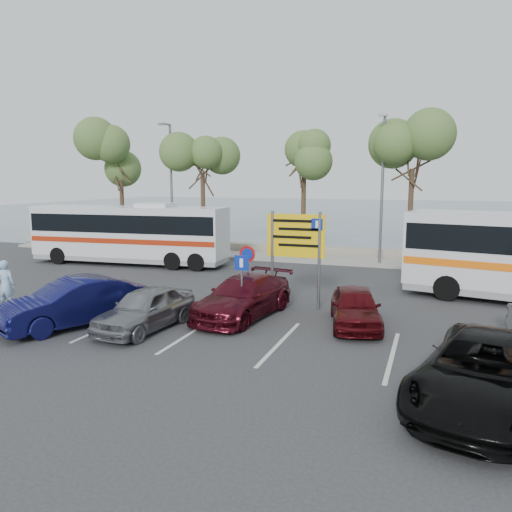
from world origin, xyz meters
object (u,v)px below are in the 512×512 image
(car_blue, at_px, (74,303))
(car_maroon, at_px, (243,297))
(direction_sign, at_px, (296,243))
(car_red, at_px, (355,307))
(coach_bus_left, at_px, (129,236))
(car_silver_a, at_px, (145,309))
(street_lamp_left, at_px, (171,182))
(street_lamp_right, at_px, (382,182))
(suv_black, at_px, (487,373))
(pedestrian_near, at_px, (6,285))

(car_blue, height_order, car_maroon, car_blue)
(direction_sign, xyz_separation_m, car_red, (2.50, -1.70, -1.78))
(coach_bus_left, relative_size, car_silver_a, 2.84)
(street_lamp_left, height_order, street_lamp_right, same)
(car_maroon, bearing_deg, suv_black, -25.04)
(car_silver_a, relative_size, car_red, 1.05)
(direction_sign, xyz_separation_m, car_maroon, (-1.36, -1.88, -1.73))
(street_lamp_left, xyz_separation_m, pedestrian_near, (1.00, -14.20, -3.68))
(suv_black, bearing_deg, car_red, 139.12)
(car_silver_a, relative_size, pedestrian_near, 2.17)
(street_lamp_left, bearing_deg, car_red, -41.68)
(street_lamp_left, relative_size, pedestrian_near, 4.37)
(coach_bus_left, height_order, car_red, coach_bus_left)
(car_silver_a, bearing_deg, street_lamp_left, 121.85)
(car_silver_a, xyz_separation_m, car_red, (6.26, 2.63, -0.03))
(coach_bus_left, bearing_deg, direction_sign, -28.31)
(car_maroon, distance_m, car_red, 3.86)
(suv_black, bearing_deg, car_silver_a, -179.51)
(car_blue, xyz_separation_m, suv_black, (12.16, -1.89, -0.02))
(car_maroon, bearing_deg, street_lamp_left, 136.53)
(direction_sign, relative_size, suv_black, 0.66)
(car_silver_a, relative_size, suv_black, 0.73)
(car_silver_a, bearing_deg, pedestrian_near, -178.63)
(car_silver_a, xyz_separation_m, car_maroon, (2.40, 2.45, 0.03))
(car_red, distance_m, pedestrian_near, 12.69)
(suv_black, xyz_separation_m, pedestrian_near, (-16.00, 2.82, 0.16))
(street_lamp_right, distance_m, suv_black, 17.90)
(street_lamp_right, height_order, pedestrian_near, street_lamp_right)
(direction_sign, height_order, car_silver_a, direction_sign)
(coach_bus_left, xyz_separation_m, car_maroon, (9.99, -7.99, -0.91))
(coach_bus_left, height_order, car_maroon, coach_bus_left)
(street_lamp_right, distance_m, car_red, 12.66)
(car_silver_a, xyz_separation_m, suv_black, (9.76, -2.37, 0.08))
(car_maroon, xyz_separation_m, suv_black, (7.36, -4.82, 0.06))
(street_lamp_right, distance_m, car_silver_a, 16.22)
(street_lamp_right, height_order, car_red, street_lamp_right)
(pedestrian_near, bearing_deg, street_lamp_left, -104.84)
(street_lamp_left, bearing_deg, car_blue, -72.25)
(street_lamp_left, bearing_deg, car_maroon, -51.67)
(direction_sign, distance_m, car_silver_a, 6.00)
(coach_bus_left, xyz_separation_m, car_red, (13.85, -7.81, -0.97))
(car_silver_a, distance_m, car_red, 6.79)
(car_red, bearing_deg, car_blue, -173.32)
(street_lamp_right, distance_m, pedestrian_near, 18.95)
(direction_sign, relative_size, coach_bus_left, 0.32)
(coach_bus_left, bearing_deg, pedestrian_near, -82.30)
(car_blue, xyz_separation_m, pedestrian_near, (-3.84, 0.93, 0.14))
(car_red, xyz_separation_m, suv_black, (3.50, -5.00, 0.11))
(car_silver_a, height_order, car_red, car_silver_a)
(street_lamp_right, height_order, car_blue, street_lamp_right)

